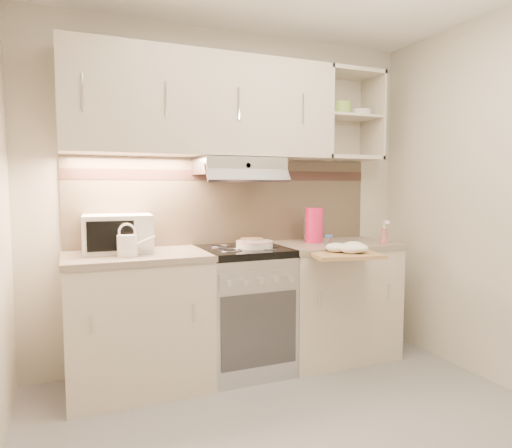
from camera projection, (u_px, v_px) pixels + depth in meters
name	position (u px, v px, depth m)	size (l,w,h in m)	color
room_shell	(291.00, 134.00, 2.53)	(3.04, 2.84, 2.52)	beige
base_cabinet_left	(138.00, 324.00, 3.01)	(0.90, 0.60, 0.86)	beige
worktop_left	(136.00, 256.00, 2.98)	(0.92, 0.62, 0.04)	gray
base_cabinet_right	(332.00, 302.00, 3.59)	(0.90, 0.60, 0.86)	beige
worktop_right	(333.00, 245.00, 3.55)	(0.92, 0.62, 0.04)	gray
electric_range	(244.00, 309.00, 3.30)	(0.60, 0.60, 0.90)	#B7B7BC
microwave	(118.00, 233.00, 3.03)	(0.46, 0.36, 0.25)	white
watering_can	(129.00, 244.00, 2.85)	(0.24, 0.12, 0.21)	white
plate_stack	(254.00, 244.00, 3.24)	(0.26, 0.26, 0.06)	silver
bread_loaf	(252.00, 241.00, 3.46)	(0.18, 0.18, 0.04)	#AB7449
pink_pitcher	(314.00, 225.00, 3.54)	(0.15, 0.14, 0.27)	#E61A52
glass_jar	(310.00, 228.00, 3.61)	(0.11, 0.11, 0.21)	white
spice_jar	(329.00, 240.00, 3.38)	(0.05, 0.05, 0.08)	white
spray_bottle	(384.00, 234.00, 3.46)	(0.07, 0.07, 0.19)	pink
cutting_board	(343.00, 254.00, 3.13)	(0.45, 0.41, 0.02)	tan
dish_towel	(345.00, 247.00, 3.12)	(0.29, 0.24, 0.08)	white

